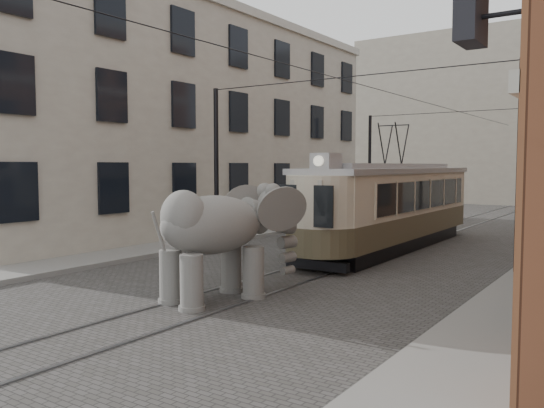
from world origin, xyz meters
The scene contains 9 objects.
ground centered at (0.00, 0.00, 0.00)m, with size 120.00×120.00×0.00m, color #423F3D.
tram_rails centered at (0.00, 0.00, 0.01)m, with size 1.54×80.00×0.02m, color slate, non-canonical shape.
sidewalk_right centered at (6.00, 0.00, 0.07)m, with size 2.00×60.00×0.15m, color slate.
sidewalk_left centered at (-6.50, 0.00, 0.07)m, with size 2.00×60.00×0.15m, color slate.
stucco_building centered at (-11.00, 10.00, 5.00)m, with size 7.00×24.00×10.00m, color gray.
distant_block centered at (0.00, 40.00, 7.00)m, with size 28.00×10.00×14.00m, color gray.
catenary centered at (-0.20, 5.00, 3.00)m, with size 11.00×30.20×6.00m, color black, non-canonical shape.
tram centered at (0.28, 9.11, 2.30)m, with size 2.39×11.60×4.60m, color beige, non-canonical shape.
elephant centered at (-0.03, -0.79, 1.34)m, with size 2.42×4.39×2.69m, color #605D59, non-canonical shape.
Camera 1 is at (8.21, -10.46, 3.10)m, focal length 36.86 mm.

